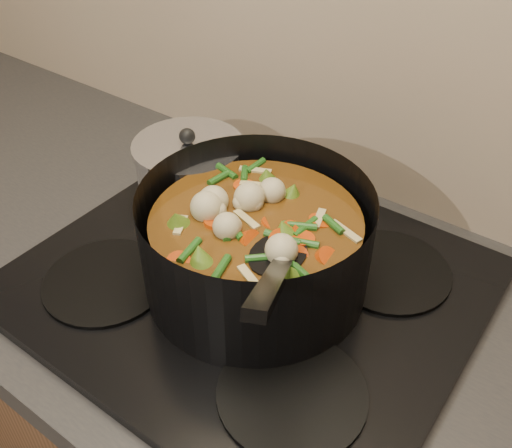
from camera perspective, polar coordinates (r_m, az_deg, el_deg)
The scene contains 3 objects.
stovetop at distance 0.84m, azimuth -0.71°, elevation -5.75°, with size 0.62×0.54×0.03m.
stockpot at distance 0.78m, azimuth 0.02°, elevation -2.12°, with size 0.38×0.41×0.23m.
saucepan at distance 0.94m, azimuth -6.57°, elevation 4.91°, with size 0.18×0.18×0.15m.
Camera 1 is at (0.36, 1.45, 1.51)m, focal length 40.00 mm.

